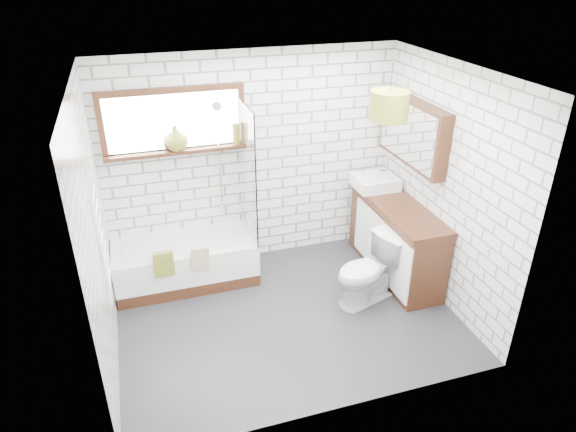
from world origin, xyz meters
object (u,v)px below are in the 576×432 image
object	(u,v)px
basin	(375,182)
vanity	(396,239)
bathtub	(186,262)
toilet	(368,271)
pendant	(389,105)

from	to	relation	value
basin	vanity	bearing A→B (deg)	-83.16
bathtub	toilet	size ratio (longest dim) A/B	2.07
basin	pendant	distance (m)	1.41
vanity	toilet	distance (m)	0.70
bathtub	toilet	world-z (taller)	toilet
bathtub	basin	xyz separation A→B (m)	(2.30, -0.02, 0.70)
bathtub	toilet	bearing A→B (deg)	-27.76
toilet	pendant	distance (m)	1.74
toilet	pendant	bearing A→B (deg)	118.38
bathtub	pendant	xyz separation A→B (m)	(1.98, -0.78, 1.85)
vanity	toilet	size ratio (longest dim) A/B	2.04
vanity	basin	world-z (taller)	basin
basin	toilet	distance (m)	1.20
toilet	bathtub	bearing A→B (deg)	-135.51
vanity	basin	size ratio (longest dim) A/B	3.18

